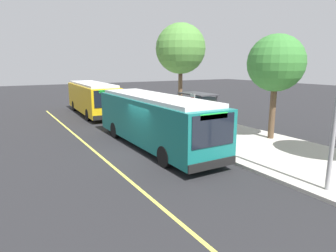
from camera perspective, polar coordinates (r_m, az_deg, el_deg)
The scene contains 11 objects.
ground_plane at distance 15.76m, azimuth -4.77°, elevation -5.17°, with size 120.00×120.00×0.00m, color #232326.
sidewalk_curb at distance 19.03m, azimuth 11.70°, elevation -2.15°, with size 44.00×6.40×0.15m, color #B7B2A8.
lane_stripe_center at distance 14.98m, azimuth -12.40°, elevation -6.31°, with size 36.00×0.14×0.01m, color #E0D64C.
transit_bus_main at distance 16.42m, azimuth -2.77°, elevation 1.36°, with size 10.58×2.64×2.95m.
transit_bus_second at distance 28.41m, azimuth -14.54°, elevation 5.46°, with size 10.34×3.06×2.95m.
bus_shelter at distance 21.15m, azimuth 5.85°, elevation 4.51°, with size 2.90×1.60×2.48m.
waiting_bench at distance 21.49m, azimuth 5.93°, elevation 1.16°, with size 1.60×0.48×0.95m.
route_sign_post at distance 17.49m, azimuth 4.82°, elevation 3.12°, with size 0.44×0.08×2.80m.
pedestrian_commuter at distance 18.07m, azimuth 7.42°, elevation 0.64°, with size 0.24×0.40×1.69m.
street_tree_upstreet at distance 18.70m, azimuth 20.33°, elevation 11.36°, with size 3.36×3.36×6.23m.
street_tree_downstreet at distance 25.85m, azimuth 2.49°, elevation 14.80°, with size 4.28×4.28×7.94m.
Camera 1 is at (13.58, -6.53, 4.61)m, focal length 31.23 mm.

